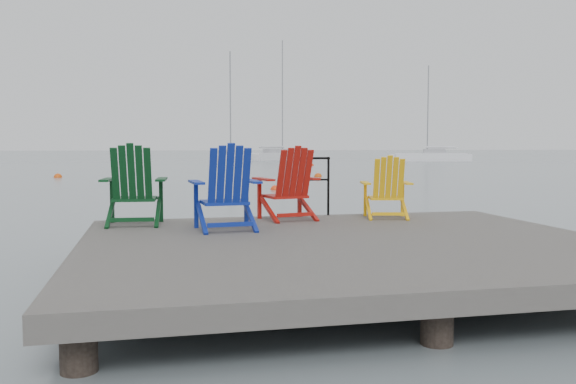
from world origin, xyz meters
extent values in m
plane|color=slate|center=(0.00, 0.00, 0.00)|extent=(400.00, 400.00, 0.00)
cube|color=#292724|center=(0.00, 0.00, 0.40)|extent=(6.00, 5.00, 0.20)
cylinder|color=black|center=(0.00, -2.20, -0.30)|extent=(0.26, 0.26, 1.20)
cylinder|color=black|center=(-2.70, 2.20, -0.30)|extent=(0.26, 0.26, 1.20)
cylinder|color=black|center=(0.00, 2.20, -0.30)|extent=(0.26, 0.26, 1.20)
cylinder|color=black|center=(2.70, 2.20, -0.30)|extent=(0.26, 0.26, 1.20)
cylinder|color=black|center=(0.03, 2.45, 0.95)|extent=(0.04, 0.04, 0.90)
cylinder|color=black|center=(0.47, 2.45, 0.95)|extent=(0.04, 0.04, 0.90)
cylinder|color=black|center=(0.25, 2.45, 1.38)|extent=(0.48, 0.04, 0.04)
cylinder|color=black|center=(0.25, 2.45, 1.05)|extent=(0.44, 0.03, 0.03)
cube|color=#093214|center=(-2.41, 1.99, 0.85)|extent=(0.61, 0.55, 0.04)
cube|color=#093214|center=(-2.73, 2.23, 0.80)|extent=(0.06, 0.06, 0.60)
cube|color=#093214|center=(-2.06, 2.17, 0.80)|extent=(0.06, 0.06, 0.60)
cube|color=#093214|center=(-2.78, 2.00, 1.11)|extent=(0.18, 0.66, 0.03)
cube|color=#093214|center=(-2.06, 1.94, 1.11)|extent=(0.18, 0.66, 0.03)
cube|color=#093214|center=(-2.44, 1.65, 1.20)|extent=(0.54, 0.32, 0.73)
cube|color=navy|center=(-1.28, 1.23, 0.85)|extent=(0.60, 0.54, 0.04)
cube|color=navy|center=(-1.63, 1.41, 0.80)|extent=(0.06, 0.06, 0.60)
cube|color=navy|center=(-0.96, 1.46, 0.80)|extent=(0.06, 0.06, 0.60)
cube|color=navy|center=(-1.64, 1.18, 1.11)|extent=(0.17, 0.66, 0.03)
cube|color=navy|center=(-0.92, 1.23, 1.11)|extent=(0.17, 0.66, 0.03)
cube|color=navy|center=(-1.26, 0.88, 1.20)|extent=(0.54, 0.31, 0.73)
cube|color=#A4130C|center=(-0.29, 2.10, 0.83)|extent=(0.63, 0.58, 0.04)
cube|color=#A4130C|center=(-0.65, 2.24, 0.79)|extent=(0.06, 0.06, 0.58)
cube|color=#A4130C|center=(-0.01, 2.36, 0.79)|extent=(0.06, 0.06, 0.58)
cube|color=#A4130C|center=(-0.63, 2.01, 1.09)|extent=(0.24, 0.64, 0.03)
cube|color=#A4130C|center=(0.06, 2.15, 1.09)|extent=(0.24, 0.64, 0.03)
cube|color=#A4130C|center=(-0.23, 1.77, 1.18)|extent=(0.55, 0.36, 0.71)
cube|color=#F9B40D|center=(1.22, 1.96, 0.79)|extent=(0.56, 0.52, 0.04)
cube|color=#F9B40D|center=(0.98, 2.20, 0.75)|extent=(0.05, 0.05, 0.51)
cube|color=#F9B40D|center=(1.53, 2.07, 0.75)|extent=(0.05, 0.05, 0.51)
cube|color=#F9B40D|center=(0.92, 2.02, 1.02)|extent=(0.23, 0.56, 0.02)
cube|color=#F9B40D|center=(1.51, 1.88, 1.02)|extent=(0.23, 0.56, 0.02)
cube|color=#F9B40D|center=(1.15, 1.68, 1.09)|extent=(0.48, 0.33, 0.62)
cube|color=silver|center=(4.74, 48.12, 0.25)|extent=(3.36, 7.59, 1.10)
cube|color=#9E9EA3|center=(4.66, 47.76, 0.95)|extent=(1.76, 2.43, 0.55)
cylinder|color=gray|center=(4.81, 48.48, 5.40)|extent=(0.12, 0.12, 9.20)
cube|color=silver|center=(11.65, 59.38, 0.25)|extent=(9.03, 8.48, 1.10)
cube|color=#9E9EA3|center=(11.29, 59.05, 0.95)|extent=(3.39, 3.30, 0.55)
cylinder|color=gray|center=(12.02, 59.71, 6.95)|extent=(0.12, 0.12, 12.30)
cube|color=white|center=(25.79, 51.33, 0.25)|extent=(7.33, 4.12, 1.10)
cube|color=#9E9EA3|center=(26.13, 51.21, 0.95)|extent=(2.45, 1.93, 0.55)
cylinder|color=gray|center=(25.46, 51.45, 5.25)|extent=(0.12, 0.12, 8.90)
sphere|color=#F63A0E|center=(2.10, 14.73, 0.00)|extent=(0.32, 0.32, 0.32)
sphere|color=#DB4C0C|center=(-6.74, 25.32, 0.00)|extent=(0.40, 0.40, 0.40)
sphere|color=#D0490C|center=(6.01, 23.08, 0.00)|extent=(0.39, 0.39, 0.39)
sphere|color=red|center=(10.14, 40.00, 0.00)|extent=(0.37, 0.37, 0.37)
camera|label=1|loc=(-2.18, -6.55, 1.57)|focal=38.00mm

